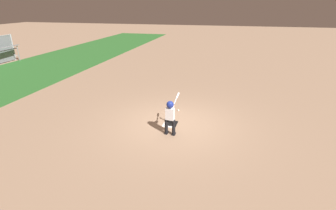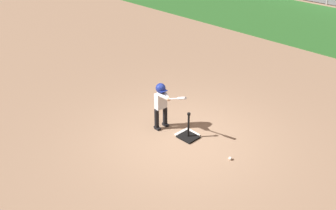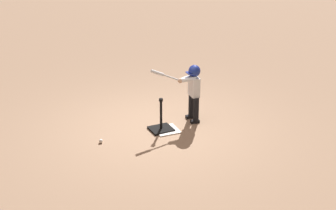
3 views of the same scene
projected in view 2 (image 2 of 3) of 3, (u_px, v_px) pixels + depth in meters
name	position (u px, v px, depth m)	size (l,w,h in m)	color
ground_plane	(187.00, 140.00, 9.10)	(90.00, 90.00, 0.00)	#93755B
home_plate	(187.00, 135.00, 9.29)	(0.44, 0.44, 0.02)	white
batting_tee	(188.00, 134.00, 9.16)	(0.43, 0.39, 0.66)	black
batter_child	(162.00, 100.00, 9.23)	(1.02, 0.38, 1.19)	black
baseball	(230.00, 158.00, 8.42)	(0.07, 0.07, 0.07)	white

